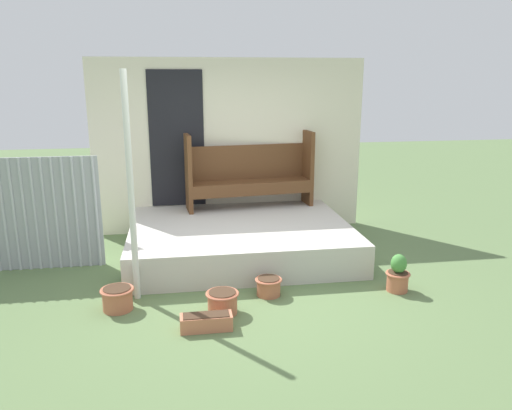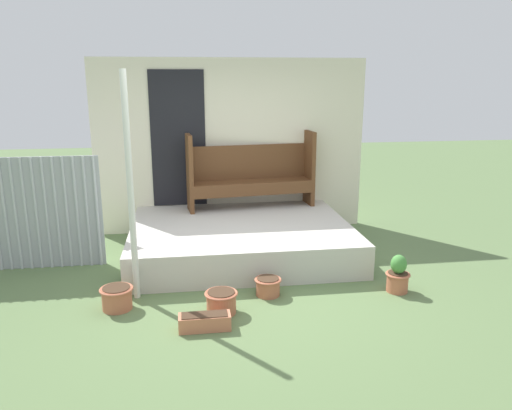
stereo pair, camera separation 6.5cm
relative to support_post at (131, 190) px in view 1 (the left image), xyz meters
The scene contains 10 objects.
ground_plane 1.71m from the support_post, ahead, with size 24.00×24.00×0.00m, color #5B7547.
porch_slab 2.01m from the support_post, 43.19° to the left, with size 2.89×2.27×0.42m.
house_wall 2.67m from the support_post, 62.32° to the left, with size 4.09×0.08×2.60m.
support_post is the anchor object (origin of this frame).
bench 2.62m from the support_post, 53.94° to the left, with size 1.91×0.59×1.12m.
flower_pot_left 1.12m from the support_post, 124.71° to the right, with size 0.35×0.35×0.24m.
flower_pot_middle 1.48m from the support_post, 29.53° to the right, with size 0.34×0.34×0.23m.
flower_pot_right 1.80m from the support_post, ahead, with size 0.30×0.30×0.20m.
flower_pot_far_right 3.05m from the support_post, ahead, with size 0.27×0.27×0.43m.
planter_box_rect 1.56m from the support_post, 49.50° to the right, with size 0.49×0.17×0.16m.
Camera 1 is at (-0.71, -5.20, 2.35)m, focal length 35.00 mm.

